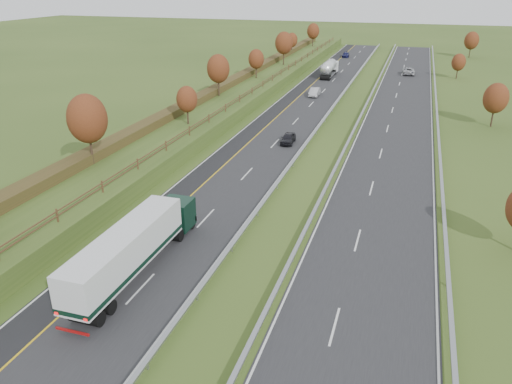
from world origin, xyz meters
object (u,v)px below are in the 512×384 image
box_lorry (134,247)px  road_tanker (329,68)px  car_dark_near (288,138)px  car_oncoming (409,71)px  car_silver_mid (315,92)px  car_small_far (346,55)px

box_lorry → road_tanker: size_ratio=1.45×
car_dark_near → car_oncoming: (13.72, 59.56, 0.11)m
road_tanker → car_silver_mid: bearing=-87.4°
road_tanker → car_silver_mid: road_tanker is taller
car_oncoming → car_dark_near: bearing=74.0°
car_dark_near → car_oncoming: 61.12m
road_tanker → car_silver_mid: 21.59m
car_dark_near → car_silver_mid: size_ratio=0.87×
car_dark_near → car_small_far: (-4.18, 82.96, -0.05)m
car_silver_mid → car_small_far: car_silver_mid is taller
car_silver_mid → car_oncoming: car_oncoming is taller
car_dark_near → box_lorry: bearing=-97.5°
road_tanker → car_small_far: 31.35m
car_dark_near → car_small_far: car_dark_near is taller
road_tanker → car_oncoming: size_ratio=1.96×
box_lorry → car_small_far: bearing=90.6°
road_tanker → car_dark_near: bearing=-86.2°
car_silver_mid → car_small_far: (-1.71, 52.86, -0.12)m
car_silver_mid → car_oncoming: size_ratio=0.81×
car_oncoming → car_small_far: bearing=-55.6°
box_lorry → car_dark_near: bearing=85.1°
car_silver_mid → car_small_far: 52.89m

